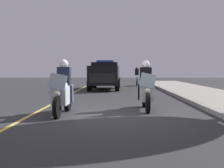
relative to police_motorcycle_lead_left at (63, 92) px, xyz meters
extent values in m
plane|color=#333335|center=(0.22, 1.51, -0.70)|extent=(80.00, 80.00, 0.00)
cube|color=#9E9B93|center=(0.22, 4.78, -0.62)|extent=(48.00, 0.24, 0.15)
cube|color=#E0D14C|center=(0.22, -0.96, -0.70)|extent=(48.00, 0.12, 0.01)
cylinder|color=black|center=(0.76, -0.02, -0.38)|extent=(0.64, 0.14, 0.64)
cylinder|color=black|center=(-0.74, 0.02, -0.38)|extent=(0.64, 0.16, 0.64)
cube|color=silver|center=(0.03, 0.00, -0.08)|extent=(1.21, 0.47, 0.56)
ellipsoid|color=silver|center=(0.08, 0.00, 0.22)|extent=(0.57, 0.33, 0.24)
cube|color=silver|center=(0.66, -0.02, 0.35)|extent=(0.07, 0.56, 0.53)
sphere|color=#F9F4CC|center=(0.72, -0.02, 0.02)|extent=(0.17, 0.17, 0.17)
sphere|color=red|center=(0.53, -0.17, 0.28)|extent=(0.09, 0.09, 0.09)
sphere|color=#1933F2|center=(0.54, 0.15, 0.28)|extent=(0.09, 0.09, 0.09)
cube|color=black|center=(-0.20, 0.00, 0.48)|extent=(0.29, 0.41, 0.60)
cube|color=black|center=(-0.13, 0.20, -0.08)|extent=(0.18, 0.14, 0.56)
cube|color=black|center=(-0.14, -0.20, -0.08)|extent=(0.18, 0.14, 0.56)
sphere|color=silver|center=(-0.18, 0.00, 0.88)|extent=(0.28, 0.28, 0.28)
cylinder|color=black|center=(-0.28, 2.67, -0.38)|extent=(0.64, 0.14, 0.64)
cylinder|color=black|center=(-1.78, 2.71, -0.38)|extent=(0.64, 0.16, 0.64)
cube|color=white|center=(-1.01, 2.69, -0.08)|extent=(1.21, 0.47, 0.56)
ellipsoid|color=white|center=(-0.96, 2.69, 0.22)|extent=(0.57, 0.33, 0.24)
cube|color=silver|center=(-0.38, 2.67, 0.35)|extent=(0.07, 0.56, 0.53)
sphere|color=#F9F4CC|center=(-0.32, 2.67, 0.02)|extent=(0.17, 0.17, 0.17)
sphere|color=red|center=(-0.52, 2.52, 0.28)|extent=(0.09, 0.09, 0.09)
sphere|color=#1933F2|center=(-0.51, 2.84, 0.28)|extent=(0.09, 0.09, 0.09)
cube|color=black|center=(-1.24, 2.69, 0.48)|extent=(0.29, 0.41, 0.60)
cube|color=black|center=(-1.18, 2.89, -0.08)|extent=(0.18, 0.14, 0.56)
cube|color=black|center=(-1.19, 2.49, -0.08)|extent=(0.18, 0.14, 0.56)
sphere|color=white|center=(-1.22, 2.69, 0.88)|extent=(0.28, 0.28, 0.28)
cube|color=black|center=(-10.94, 0.82, 0.32)|extent=(4.94, 2.02, 1.24)
cube|color=black|center=(-11.24, 0.83, 1.02)|extent=(2.44, 1.81, 0.36)
cube|color=#2633D8|center=(-11.04, 0.82, 1.28)|extent=(0.31, 1.21, 0.14)
cube|color=black|center=(-8.54, 0.76, 0.18)|extent=(0.16, 1.62, 0.56)
cylinder|color=black|center=(-9.36, 1.68, -0.30)|extent=(0.81, 0.30, 0.80)
cylinder|color=black|center=(-9.41, -0.12, -0.30)|extent=(0.81, 0.30, 0.80)
cylinder|color=black|center=(-12.46, 1.76, -0.30)|extent=(0.81, 0.30, 0.80)
cylinder|color=black|center=(-12.51, -0.04, -0.30)|extent=(0.81, 0.30, 0.80)
cylinder|color=black|center=(-14.66, 3.34, -0.37)|extent=(0.66, 0.06, 0.66)
cylinder|color=black|center=(-15.76, 3.37, -0.37)|extent=(0.66, 0.06, 0.66)
cube|color=blue|center=(-15.21, 3.36, -0.10)|extent=(1.00, 0.08, 0.36)
cube|color=black|center=(-15.26, 3.36, 0.50)|extent=(0.25, 0.33, 0.56)
sphere|color=tan|center=(-15.23, 3.36, 0.88)|extent=(0.22, 0.22, 0.22)
camera|label=1|loc=(8.59, 1.70, 0.70)|focal=44.69mm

